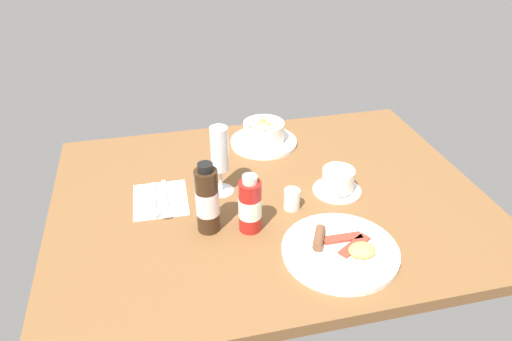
{
  "coord_description": "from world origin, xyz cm",
  "views": [
    {
      "loc": [
        26.73,
        98.28,
        71.37
      ],
      "look_at": [
        3.53,
        -0.38,
        8.02
      ],
      "focal_mm": 33.66,
      "sensor_mm": 36.0,
      "label": 1
    }
  ],
  "objects": [
    {
      "name": "ground_plane",
      "position": [
        0.0,
        0.0,
        -1.5
      ],
      "size": [
        110.0,
        84.0,
        3.0
      ],
      "primitive_type": "cube",
      "color": "brown"
    },
    {
      "name": "porridge_bowl",
      "position": [
        -5.27,
        -27.5,
        3.35
      ],
      "size": [
        20.34,
        20.34,
        7.94
      ],
      "color": "white",
      "rests_on": "ground_plane"
    },
    {
      "name": "cutlery_setting",
      "position": [
        27.71,
        -4.22,
        0.26
      ],
      "size": [
        13.93,
        16.8,
        0.9
      ],
      "color": "white",
      "rests_on": "ground_plane"
    },
    {
      "name": "coffee_cup",
      "position": [
        -17.81,
        1.76,
        3.11
      ],
      "size": [
        12.7,
        13.34,
        6.49
      ],
      "color": "white",
      "rests_on": "ground_plane"
    },
    {
      "name": "creamer_jug",
      "position": [
        -4.0,
        6.19,
        2.72
      ],
      "size": [
        4.03,
        4.92,
        5.76
      ],
      "color": "white",
      "rests_on": "ground_plane"
    },
    {
      "name": "wine_glass",
      "position": [
        11.81,
        -5.13,
        11.46
      ],
      "size": [
        6.74,
        6.74,
        18.57
      ],
      "color": "white",
      "rests_on": "ground_plane"
    },
    {
      "name": "sauce_bottle_red",
      "position": [
        7.8,
        11.84,
        6.66
      ],
      "size": [
        5.37,
        5.37,
        14.61
      ],
      "color": "#B21E19",
      "rests_on": "ground_plane"
    },
    {
      "name": "sauce_bottle_brown",
      "position": [
        17.24,
        9.71,
        8.19
      ],
      "size": [
        5.39,
        5.39,
        17.78
      ],
      "color": "#382314",
      "rests_on": "ground_plane"
    },
    {
      "name": "breakfast_plate",
      "position": [
        -9.66,
        24.93,
        0.9
      ],
      "size": [
        25.73,
        25.73,
        3.7
      ],
      "color": "white",
      "rests_on": "ground_plane"
    }
  ]
}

